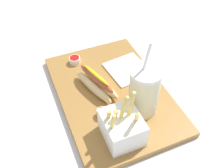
% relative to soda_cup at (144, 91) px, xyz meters
% --- Properties ---
extents(ground_plane, '(2.40, 2.40, 0.02)m').
position_rel_soda_cup_xyz_m(ground_plane, '(0.09, 0.05, -0.10)').
color(ground_plane, silver).
extents(food_tray, '(0.45, 0.31, 0.02)m').
position_rel_soda_cup_xyz_m(food_tray, '(0.09, 0.05, -0.08)').
color(food_tray, olive).
rests_on(food_tray, ground_plane).
extents(soda_cup, '(0.08, 0.08, 0.22)m').
position_rel_soda_cup_xyz_m(soda_cup, '(0.00, 0.00, 0.00)').
color(soda_cup, beige).
rests_on(soda_cup, food_tray).
extents(fries_basket, '(0.10, 0.09, 0.15)m').
position_rel_soda_cup_xyz_m(fries_basket, '(-0.06, 0.09, -0.03)').
color(fries_basket, white).
rests_on(fries_basket, food_tray).
extents(hot_dog_1, '(0.17, 0.10, 0.06)m').
position_rel_soda_cup_xyz_m(hot_dog_1, '(0.12, 0.09, -0.05)').
color(hot_dog_1, '#E5C689').
rests_on(hot_dog_1, food_tray).
extents(ketchup_cup_1, '(0.04, 0.04, 0.02)m').
position_rel_soda_cup_xyz_m(ketchup_cup_1, '(0.26, 0.11, -0.06)').
color(ketchup_cup_1, white).
rests_on(ketchup_cup_1, food_tray).
extents(ketchup_cup_2, '(0.03, 0.03, 0.02)m').
position_rel_soda_cup_xyz_m(ketchup_cup_2, '(0.02, 0.11, -0.06)').
color(ketchup_cup_2, white).
rests_on(ketchup_cup_2, food_tray).
extents(napkin_stack, '(0.14, 0.14, 0.01)m').
position_rel_soda_cup_xyz_m(napkin_stack, '(0.16, -0.03, -0.07)').
color(napkin_stack, white).
rests_on(napkin_stack, food_tray).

